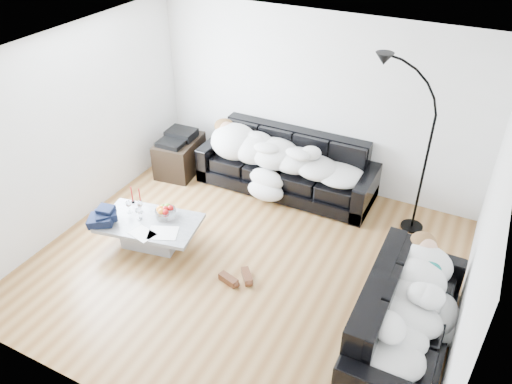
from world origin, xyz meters
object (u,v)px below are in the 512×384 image
at_px(candle_left, 132,195).
at_px(candle_right, 140,196).
at_px(sofa_back, 286,164).
at_px(floor_lamp, 426,163).
at_px(sofa_right, 407,316).
at_px(wine_glass_a, 140,207).
at_px(av_cabinet, 180,156).
at_px(wine_glass_c, 139,213).
at_px(stereo, 178,136).
at_px(wine_glass_b, 129,207).
at_px(shoes, 237,278).
at_px(sleeper_right, 411,301).
at_px(coffee_table, 151,233).
at_px(sleeper_back, 286,154).
at_px(fruit_bowl, 165,211).

height_order(candle_left, candle_right, candle_left).
distance_m(sofa_back, floor_lamp, 2.04).
bearing_deg(sofa_right, wine_glass_a, 85.66).
distance_m(sofa_back, av_cabinet, 1.76).
relative_size(wine_glass_c, candle_right, 0.89).
bearing_deg(stereo, sofa_back, 6.42).
distance_m(sofa_right, wine_glass_c, 3.45).
bearing_deg(av_cabinet, wine_glass_b, -85.60).
height_order(sofa_back, candle_left, sofa_back).
bearing_deg(sofa_back, wine_glass_a, -123.50).
height_order(shoes, floor_lamp, floor_lamp).
distance_m(candle_left, floor_lamp, 3.85).
bearing_deg(wine_glass_b, candle_right, 93.55).
xyz_separation_m(wine_glass_a, wine_glass_c, (0.08, -0.13, 0.01)).
xyz_separation_m(candle_right, floor_lamp, (3.34, 1.61, 0.56)).
distance_m(wine_glass_c, floor_lamp, 3.70).
relative_size(sofa_right, wine_glass_c, 10.73).
distance_m(sleeper_right, stereo, 4.43).
height_order(coffee_table, wine_glass_a, wine_glass_a).
bearing_deg(stereo, sleeper_back, 4.80).
bearing_deg(fruit_bowl, sofa_back, 63.60).
xyz_separation_m(sleeper_back, av_cabinet, (-1.73, -0.23, -0.36)).
height_order(sofa_back, av_cabinet, sofa_back).
relative_size(coffee_table, wine_glass_c, 6.69).
xyz_separation_m(coffee_table, shoes, (1.33, -0.11, -0.13)).
bearing_deg(coffee_table, candle_right, 141.11).
bearing_deg(sleeper_right, sofa_back, 46.59).
distance_m(sofa_right, wine_glass_b, 3.66).
xyz_separation_m(sofa_right, wine_glass_a, (-3.53, 0.27, 0.05)).
xyz_separation_m(sofa_back, candle_left, (-1.48, -1.76, 0.06)).
xyz_separation_m(shoes, av_cabinet, (-2.04, 1.83, 0.23)).
xyz_separation_m(fruit_bowl, floor_lamp, (2.85, 1.72, 0.58)).
bearing_deg(fruit_bowl, floor_lamp, 31.11).
height_order(coffee_table, candle_left, candle_left).
distance_m(wine_glass_b, stereo, 1.72).
xyz_separation_m(sleeper_back, candle_right, (-1.39, -1.66, -0.17)).
height_order(candle_right, stereo, stereo).
distance_m(sofa_right, sleeper_back, 3.11).
relative_size(candle_right, shoes, 0.48).
bearing_deg(fruit_bowl, wine_glass_b, -163.44).
height_order(sofa_right, sleeper_back, sleeper_back).
relative_size(coffee_table, wine_glass_b, 7.08).
height_order(fruit_bowl, av_cabinet, av_cabinet).
relative_size(sleeper_back, shoes, 5.13).
xyz_separation_m(wine_glass_c, stereo, (-0.56, 1.74, 0.17)).
bearing_deg(candle_left, coffee_table, -28.35).
distance_m(sofa_right, candle_left, 3.78).
bearing_deg(wine_glass_c, floor_lamp, 31.67).
distance_m(fruit_bowl, candle_right, 0.50).
distance_m(sofa_back, sofa_right, 3.14).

